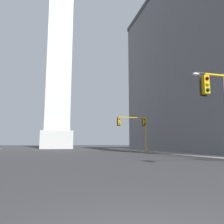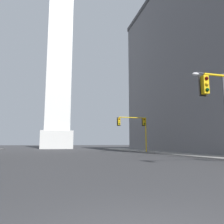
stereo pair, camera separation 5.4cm
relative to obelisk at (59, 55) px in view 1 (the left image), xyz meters
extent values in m
cube|color=gray|center=(15.34, -38.94, -27.45)|extent=(5.00, 73.01, 0.15)
cube|color=silver|center=(0.00, 0.00, -25.08)|extent=(8.57, 8.57, 4.90)
cube|color=white|center=(0.00, 0.00, -0.12)|extent=(6.86, 6.86, 45.02)
cylinder|color=yellow|center=(13.06, -31.82, -24.75)|extent=(0.18, 0.18, 5.55)
cylinder|color=#262626|center=(13.06, -31.82, -27.48)|extent=(0.40, 0.40, 0.10)
cube|color=#E5B20F|center=(12.77, -31.82, -22.68)|extent=(0.35, 0.35, 1.10)
cube|color=black|center=(12.77, -31.64, -22.68)|extent=(0.58, 0.05, 1.32)
sphere|color=#410907|center=(12.76, -32.01, -22.34)|extent=(0.22, 0.22, 0.22)
sphere|color=yellow|center=(12.76, -32.01, -22.68)|extent=(0.22, 0.22, 0.22)
sphere|color=#073410|center=(12.76, -32.01, -23.02)|extent=(0.22, 0.22, 0.22)
cylinder|color=yellow|center=(10.84, -31.82, -22.08)|extent=(4.44, 0.14, 0.14)
sphere|color=yellow|center=(13.06, -31.82, -22.08)|extent=(0.18, 0.18, 0.18)
cube|color=#E5B20F|center=(8.62, -31.82, -22.75)|extent=(0.35, 0.35, 1.10)
cube|color=black|center=(8.63, -31.64, -22.75)|extent=(0.58, 0.05, 1.32)
sphere|color=#410907|center=(8.61, -32.01, -22.41)|extent=(0.22, 0.22, 0.22)
sphere|color=yellow|center=(8.61, -32.01, -22.75)|extent=(0.22, 0.22, 0.22)
sphere|color=#073410|center=(8.61, -32.01, -23.09)|extent=(0.22, 0.22, 0.22)
cube|color=#E5B20F|center=(7.39, -53.09, -22.67)|extent=(0.36, 0.36, 1.10)
cube|color=black|center=(7.40, -52.91, -22.67)|extent=(0.58, 0.06, 1.32)
sphere|color=#410907|center=(7.38, -53.28, -22.33)|extent=(0.22, 0.22, 0.22)
sphere|color=yellow|center=(7.38, -53.28, -22.67)|extent=(0.22, 0.22, 0.22)
sphere|color=#073410|center=(7.38, -53.28, -23.01)|extent=(0.22, 0.22, 0.22)
cylinder|color=#4C4C51|center=(11.40, -48.76, -20.30)|extent=(2.70, 0.12, 0.12)
sphere|color=#4C4C51|center=(12.75, -48.76, -20.30)|extent=(0.20, 0.20, 0.20)
ellipsoid|color=silver|center=(10.05, -48.76, -20.42)|extent=(0.64, 0.36, 0.26)
camera|label=1|loc=(-1.26, -63.71, -26.11)|focal=35.00mm
camera|label=2|loc=(-1.21, -63.72, -26.11)|focal=35.00mm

